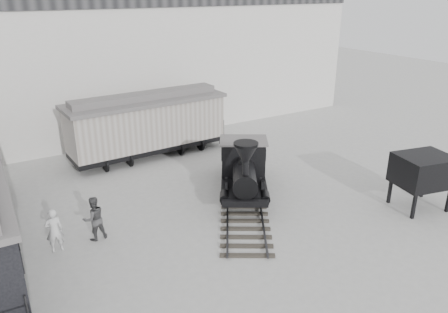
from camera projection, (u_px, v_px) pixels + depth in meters
ground at (266, 242)px, 16.72m from camera, size 90.00×90.00×0.00m
north_wall at (123, 50)px, 26.64m from camera, size 34.00×2.51×11.00m
locomotive at (243, 171)px, 20.15m from camera, size 6.59×8.94×3.27m
boxcar at (147, 123)px, 24.66m from camera, size 9.14×3.21×3.70m
visitor_a at (54, 230)px, 15.91m from camera, size 0.64×0.43×1.71m
visitor_b at (94, 219)px, 16.65m from camera, size 0.93×0.76×1.78m
coal_hopper at (422, 174)px, 18.83m from camera, size 2.59×2.28×2.45m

